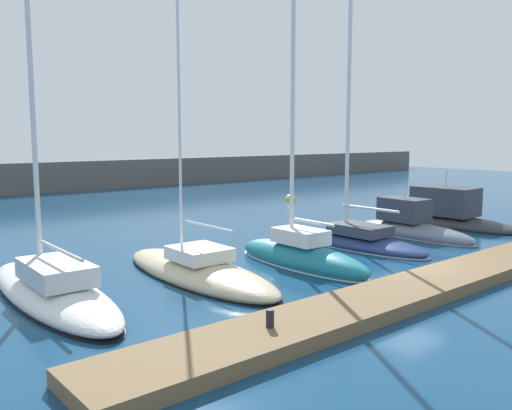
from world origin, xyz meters
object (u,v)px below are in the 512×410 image
Objects in this scene: sailboat_sand_second at (197,271)px; sailboat_white_nearest at (52,286)px; mooring_buoy_yellow at (290,200)px; motorboat_slate_fifth at (411,227)px; motorboat_charcoal_sixth at (449,215)px; dock_bollard at (270,318)px; sailboat_navy_fourth at (354,238)px; sailboat_teal_third at (301,254)px.

sailboat_white_nearest is at bearing 82.94° from sailboat_sand_second.
sailboat_sand_second is at bearing -141.69° from mooring_buoy_yellow.
motorboat_slate_fifth is at bearing -91.60° from sailboat_white_nearest.
motorboat_charcoal_sixth is 20.12m from dock_bollard.
mooring_buoy_yellow is at bearing 45.29° from dock_bollard.
sailboat_teal_third is at bearing 103.67° from sailboat_navy_fourth.
motorboat_charcoal_sixth is at bearing -88.41° from sailboat_navy_fourth.
sailboat_teal_third is at bearing -103.49° from sailboat_sand_second.
sailboat_navy_fourth is 8.45m from motorboat_charcoal_sixth.
mooring_buoy_yellow is at bearing -57.83° from sailboat_white_nearest.
sailboat_white_nearest is at bearing 80.42° from sailboat_teal_third.
mooring_buoy_yellow is (23.34, 13.96, -0.44)m from sailboat_white_nearest.
sailboat_navy_fourth reaches higher than dock_bollard.
sailboat_sand_second is 6.49m from dock_bollard.
sailboat_teal_third is at bearing 94.50° from motorboat_charcoal_sixth.
mooring_buoy_yellow is 29.24m from dock_bollard.
dock_bollard is (-10.61, -6.21, 0.27)m from sailboat_navy_fourth.
sailboat_teal_third is 8.59m from motorboat_slate_fifth.
sailboat_white_nearest is 7.37m from dock_bollard.
sailboat_teal_third is at bearing 39.86° from dock_bollard.
sailboat_navy_fourth is 1.76× the size of motorboat_slate_fifth.
sailboat_sand_second reaches higher than sailboat_navy_fourth.
sailboat_white_nearest is 13.40m from sailboat_navy_fourth.
dock_bollard is (-19.05, -6.46, 0.04)m from motorboat_charcoal_sixth.
sailboat_sand_second is 1.05× the size of sailboat_teal_third.
sailboat_sand_second is 23.60m from mooring_buoy_yellow.
dock_bollard is at bearing -134.71° from mooring_buoy_yellow.
sailboat_white_nearest is 17.47m from motorboat_slate_fifth.
motorboat_slate_fifth is (8.55, 0.83, -0.00)m from sailboat_teal_third.
mooring_buoy_yellow is at bearing -50.82° from sailboat_sand_second.
mooring_buoy_yellow is at bearing -34.46° from sailboat_navy_fourth.
sailboat_white_nearest is 21.83m from motorboat_charcoal_sixth.
motorboat_slate_fifth is at bearing -93.90° from sailboat_navy_fourth.
sailboat_teal_third is 14.37× the size of mooring_buoy_yellow.
sailboat_white_nearest is at bearing 87.58° from motorboat_charcoal_sixth.
motorboat_slate_fifth is at bearing -83.10° from sailboat_teal_third.
sailboat_navy_fourth reaches higher than mooring_buoy_yellow.
sailboat_navy_fourth is (4.49, 1.10, -0.09)m from sailboat_teal_third.
sailboat_white_nearest reaches higher than motorboat_charcoal_sixth.
motorboat_charcoal_sixth is at bearing -88.08° from sailboat_sand_second.
motorboat_slate_fifth is (4.06, -0.27, 0.09)m from sailboat_navy_fourth.
sailboat_sand_second is 15.04× the size of mooring_buoy_yellow.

